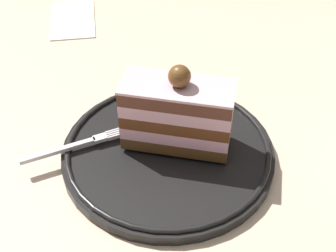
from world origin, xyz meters
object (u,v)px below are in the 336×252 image
Objects in this scene: fork at (78,145)px; cake_slice at (177,114)px; dessert_plate at (168,151)px; folded_napkin at (73,18)px.

cake_slice is at bearing 33.85° from fork.
dessert_plate is at bearing 29.88° from fork.
cake_slice is at bearing -32.24° from folded_napkin.
folded_napkin is (-0.21, 0.25, -0.02)m from fork.
dessert_plate is 0.05m from cake_slice.
dessert_plate is 1.88× the size of folded_napkin.
folded_napkin is (-0.29, 0.20, -0.01)m from dessert_plate.
fork reaches higher than dessert_plate.
cake_slice is (0.00, 0.01, 0.05)m from dessert_plate.
dessert_plate reaches higher than folded_napkin.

